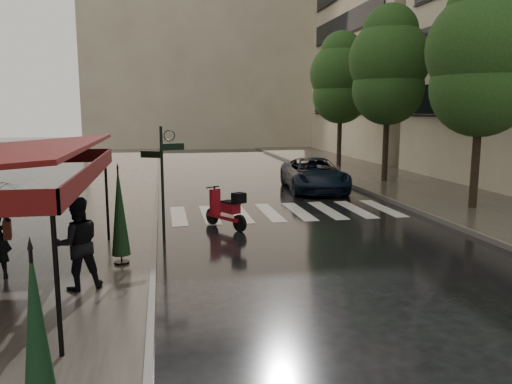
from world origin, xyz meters
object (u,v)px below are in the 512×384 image
object	(u,v)px
scooter	(227,210)
parasol_front	(38,349)
pedestrian_terrace	(78,243)
parasol_back	(120,212)
parked_car	(314,174)

from	to	relation	value
scooter	parasol_front	distance (m)	10.43
pedestrian_terrace	parasol_back	size ratio (longest dim) A/B	0.81
pedestrian_terrace	scooter	distance (m)	6.06
scooter	parasol_back	distance (m)	4.51
parked_car	parasol_back	bearing A→B (deg)	-122.51
scooter	parasol_front	bearing A→B (deg)	-138.90
pedestrian_terrace	scooter	xyz separation A→B (m)	(3.50, 4.93, -0.46)
pedestrian_terrace	parasol_front	distance (m)	5.03
pedestrian_terrace	parked_car	bearing A→B (deg)	-143.97
scooter	pedestrian_terrace	bearing A→B (deg)	-157.11
pedestrian_terrace	parked_car	size ratio (longest dim) A/B	0.35
parked_car	pedestrian_terrace	bearing A→B (deg)	-120.98
parked_car	parasol_front	distance (m)	18.16
parasol_front	parasol_back	xyz separation A→B (m)	(0.23, 6.50, -0.00)
scooter	parked_car	xyz separation A→B (m)	(4.74, 6.45, 0.16)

